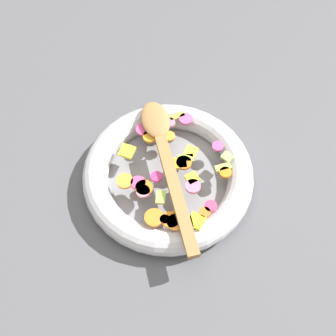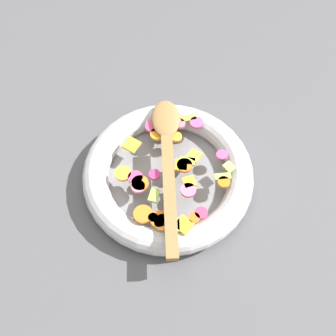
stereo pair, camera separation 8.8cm
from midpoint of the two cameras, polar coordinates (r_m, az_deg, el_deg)
name	(u,v)px [view 2 (the right image)]	position (r m, az deg, el deg)	size (l,w,h in m)	color
ground_plane	(168,181)	(0.93, 2.72, -1.81)	(4.00, 4.00, 0.00)	#4C4C51
skillet	(168,175)	(0.91, 2.78, -1.13)	(0.33, 0.33, 0.05)	slate
chopped_vegetables	(169,175)	(0.87, 3.04, -1.12)	(0.23, 0.26, 0.01)	orange
wooden_spoon	(168,156)	(0.88, 2.81, 1.26)	(0.10, 0.34, 0.01)	olive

